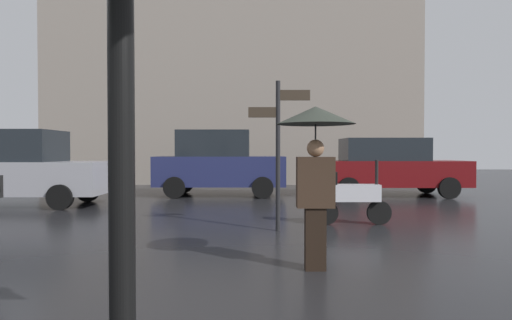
% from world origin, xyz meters
% --- Properties ---
extents(pedestrian_with_umbrella, '(0.93, 0.93, 1.93)m').
position_xyz_m(pedestrian_with_umbrella, '(1.73, 2.32, 1.51)').
color(pedestrian_with_umbrella, black).
rests_on(pedestrian_with_umbrella, ground).
extents(parked_scooter, '(1.47, 0.32, 1.23)m').
position_xyz_m(parked_scooter, '(2.82, 5.44, 0.56)').
color(parked_scooter, black).
rests_on(parked_scooter, ground).
extents(parked_car_left, '(4.02, 1.83, 2.05)m').
position_xyz_m(parked_car_left, '(-0.15, 10.79, 1.02)').
color(parked_car_left, '#1E234C').
rests_on(parked_car_left, ground).
extents(parked_car_right, '(4.47, 1.86, 1.94)m').
position_xyz_m(parked_car_right, '(-5.16, 8.30, 0.97)').
color(parked_car_right, gray).
rests_on(parked_car_right, ground).
extents(parked_car_distant, '(4.55, 1.86, 1.80)m').
position_xyz_m(parked_car_distant, '(5.16, 10.70, 0.92)').
color(parked_car_distant, '#590C0F').
rests_on(parked_car_distant, ground).
extents(street_signpost, '(1.08, 0.08, 2.63)m').
position_xyz_m(street_signpost, '(1.42, 4.80, 1.61)').
color(street_signpost, black).
rests_on(street_signpost, ground).
extents(building_block, '(15.95, 2.92, 12.87)m').
position_xyz_m(building_block, '(0.00, 16.47, 6.43)').
color(building_block, gray).
rests_on(building_block, ground).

